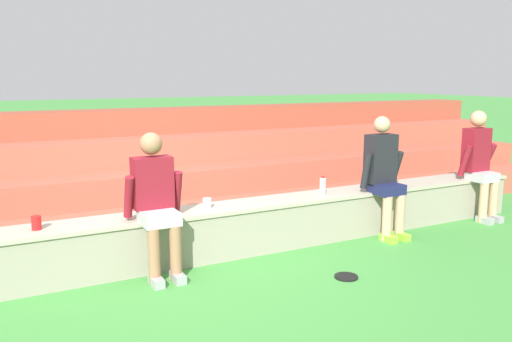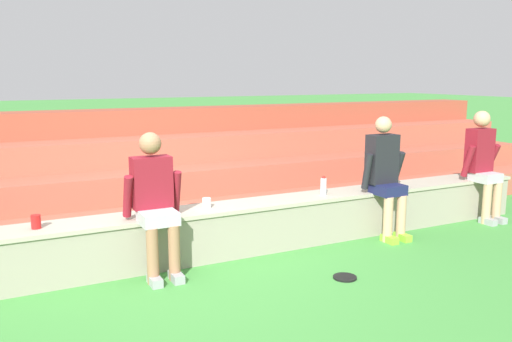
# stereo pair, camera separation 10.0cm
# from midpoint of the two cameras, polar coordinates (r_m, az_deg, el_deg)

# --- Properties ---
(ground_plane) EXTENTS (80.00, 80.00, 0.00)m
(ground_plane) POSITION_cam_midpoint_polar(r_m,az_deg,el_deg) (5.38, -7.27, -10.41)
(ground_plane) COLOR #428E3D
(stone_seating_wall) EXTENTS (9.38, 0.48, 0.53)m
(stone_seating_wall) POSITION_cam_midpoint_polar(r_m,az_deg,el_deg) (5.49, -8.11, -6.90)
(stone_seating_wall) COLOR gray
(stone_seating_wall) RESTS_ON ground
(brick_bleachers) EXTENTS (13.29, 2.33, 1.41)m
(brick_bleachers) POSITION_cam_midpoint_polar(r_m,az_deg,el_deg) (7.32, -13.27, -0.73)
(brick_bleachers) COLOR #AC5641
(brick_bleachers) RESTS_ON ground
(person_left_of_center) EXTENTS (0.55, 0.58, 1.36)m
(person_left_of_center) POSITION_cam_midpoint_polar(r_m,az_deg,el_deg) (5.08, -10.27, -3.02)
(person_left_of_center) COLOR #996B4C
(person_left_of_center) RESTS_ON ground
(person_center) EXTENTS (0.54, 0.51, 1.42)m
(person_center) POSITION_cam_midpoint_polar(r_m,az_deg,el_deg) (6.38, 14.21, -0.29)
(person_center) COLOR tan
(person_center) RESTS_ON ground
(person_right_of_center) EXTENTS (0.52, 0.51, 1.44)m
(person_right_of_center) POSITION_cam_midpoint_polar(r_m,az_deg,el_deg) (7.55, 23.60, 0.87)
(person_right_of_center) COLOR tan
(person_right_of_center) RESTS_ON ground
(water_bottle_mid_left) EXTENTS (0.07, 0.07, 0.22)m
(water_bottle_mid_left) POSITION_cam_midpoint_polar(r_m,az_deg,el_deg) (6.16, 7.73, -1.63)
(water_bottle_mid_left) COLOR silver
(water_bottle_mid_left) RESTS_ON stone_seating_wall
(plastic_cup_right_end) EXTENTS (0.09, 0.09, 0.10)m
(plastic_cup_right_end) POSITION_cam_midpoint_polar(r_m,az_deg,el_deg) (5.53, -4.82, -3.45)
(plastic_cup_right_end) COLOR white
(plastic_cup_right_end) RESTS_ON stone_seating_wall
(plastic_cup_left_end) EXTENTS (0.09, 0.09, 0.12)m
(plastic_cup_left_end) POSITION_cam_midpoint_polar(r_m,az_deg,el_deg) (5.15, -22.09, -5.09)
(plastic_cup_left_end) COLOR red
(plastic_cup_left_end) RESTS_ON stone_seating_wall
(frisbee) EXTENTS (0.22, 0.22, 0.02)m
(frisbee) POSITION_cam_midpoint_polar(r_m,az_deg,el_deg) (5.18, 10.10, -11.21)
(frisbee) COLOR black
(frisbee) RESTS_ON ground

